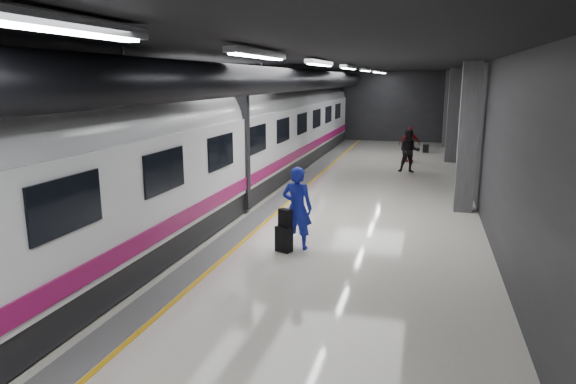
% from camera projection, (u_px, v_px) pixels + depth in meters
% --- Properties ---
extents(ground, '(40.00, 40.00, 0.00)m').
position_uv_depth(ground, '(305.00, 217.00, 15.18)').
color(ground, silver).
rests_on(ground, ground).
extents(platform_hall, '(10.02, 40.02, 4.51)m').
position_uv_depth(platform_hall, '(304.00, 94.00, 15.40)').
color(platform_hall, black).
rests_on(platform_hall, ground).
extents(train, '(3.05, 38.00, 4.05)m').
position_uv_depth(train, '(201.00, 144.00, 15.56)').
color(train, black).
rests_on(train, ground).
extents(traveler_main, '(0.74, 0.49, 2.00)m').
position_uv_depth(traveler_main, '(297.00, 208.00, 12.15)').
color(traveler_main, '#1A24C4').
rests_on(traveler_main, ground).
extents(suitcase_main, '(0.43, 0.35, 0.61)m').
position_uv_depth(suitcase_main, '(284.00, 239.00, 12.07)').
color(suitcase_main, black).
rests_on(suitcase_main, ground).
extents(shoulder_bag, '(0.35, 0.29, 0.41)m').
position_uv_depth(shoulder_bag, '(285.00, 218.00, 12.00)').
color(shoulder_bag, black).
rests_on(shoulder_bag, suitcase_main).
extents(traveler_far_a, '(0.95, 0.76, 1.87)m').
position_uv_depth(traveler_far_a, '(409.00, 151.00, 22.22)').
color(traveler_far_a, black).
rests_on(traveler_far_a, ground).
extents(traveler_far_b, '(1.07, 0.58, 1.73)m').
position_uv_depth(traveler_far_b, '(409.00, 144.00, 25.12)').
color(traveler_far_b, maroon).
rests_on(traveler_far_b, ground).
extents(suitcase_far, '(0.33, 0.23, 0.45)m').
position_uv_depth(suitcase_far, '(426.00, 149.00, 28.41)').
color(suitcase_far, black).
rests_on(suitcase_far, ground).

